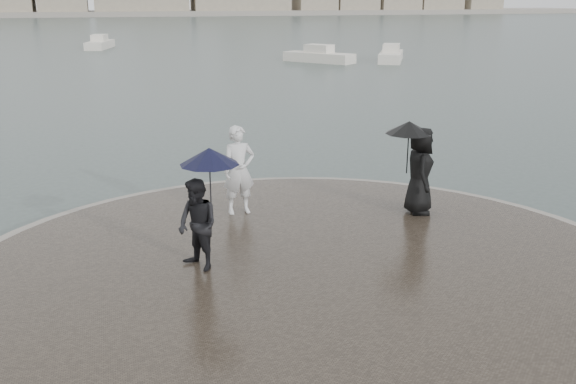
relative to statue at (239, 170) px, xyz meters
name	(u,v)px	position (x,y,z in m)	size (l,w,h in m)	color
kerb_ring	(309,290)	(0.43, -3.57, -1.13)	(12.50, 12.50, 0.32)	gray
quay_tip	(309,289)	(0.43, -3.57, -1.11)	(11.90, 11.90, 0.36)	#2D261E
statue	(239,170)	(0.00, 0.00, 0.00)	(0.68, 0.45, 1.86)	silver
visitor_left	(201,205)	(-1.16, -2.64, 0.17)	(1.19, 1.07, 2.04)	black
visitor_right	(418,162)	(3.58, -0.97, 0.17)	(1.15, 1.10, 1.95)	black
boats	(182,59)	(2.66, 34.51, -0.91)	(38.44, 36.62, 1.50)	silver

